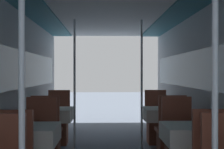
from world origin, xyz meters
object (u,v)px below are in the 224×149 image
Objects in this scene: chair_left_near_2 at (47,141)px; chair_right_far_1 at (179,149)px; dining_table_left_2 at (53,116)px; support_pole_left_2 at (75,86)px; dining_table_right_2 at (163,116)px; chair_left_far_2 at (58,127)px; support_pole_right_0 at (215,109)px; dining_table_right_1 at (192,136)px; chair_right_far_2 at (157,127)px; chair_right_near_2 at (170,140)px; dining_table_left_1 at (29,137)px; support_pole_left_0 at (22,110)px; support_pole_right_2 at (142,85)px.

chair_left_near_2 and chair_right_far_1 have the same top height.
support_pole_left_2 reaches higher than dining_table_left_2.
dining_table_right_2 is (1.84, 0.57, 0.29)m from chair_left_near_2.
chair_left_far_2 is 1.00× the size of chair_right_far_1.
chair_left_far_2 is at bearing 90.00° from chair_left_near_2.
support_pole_right_0 is 3.06× the size of dining_table_right_1.
chair_right_far_2 is (1.49, 0.57, -0.80)m from support_pole_left_2.
chair_right_far_2 is at bearing 90.00° from chair_right_near_2.
dining_table_left_1 is at bearing -148.26° from chair_right_near_2.
chair_right_far_1 is (1.84, -0.57, 0.00)m from chair_left_near_2.
support_pole_left_0 is at bearing 56.87° from chair_right_far_1.
support_pole_left_0 reaches higher than chair_left_far_2.
support_pole_right_0 reaches higher than dining_table_left_1.
support_pole_right_0 is at bearing 81.08° from chair_right_far_1.
dining_table_left_2 is 1.00× the size of dining_table_right_1.
dining_table_left_2 is at bearing 113.50° from support_pole_right_0.
chair_right_far_2 is (1.84, 0.00, 0.00)m from chair_left_far_2.
dining_table_right_1 is 0.73× the size of chair_right_far_1.
chair_left_near_2 and chair_left_far_2 have the same top height.
chair_left_far_2 is 4.33m from support_pole_right_0.
dining_table_left_2 is at bearing 90.00° from dining_table_left_1.
support_pole_left_2 is at bearing 20.93° from chair_right_far_2.
support_pole_left_2 is at bearing 159.07° from chair_right_near_2.
chair_right_far_2 is at bearing 20.93° from support_pole_left_2.
dining_table_right_2 is 0.64m from chair_right_far_2.
dining_table_left_2 is 0.73× the size of chair_left_far_2.
dining_table_right_1 is (1.84, -2.28, 0.29)m from chair_left_far_2.
chair_right_near_2 is at bearing -90.00° from dining_table_right_2.
support_pole_right_0 reaches higher than chair_right_far_2.
chair_right_far_1 is at bearing -31.74° from dining_table_left_2.
chair_right_far_1 is (1.49, -1.14, -0.80)m from support_pole_left_2.
support_pole_right_2 is (1.13, 0.00, 0.00)m from support_pole_left_2.
dining_table_left_1 is 0.73× the size of chair_left_far_2.
chair_left_near_2 is 1.00× the size of chair_right_near_2.
dining_table_right_1 is 2.29m from chair_right_far_2.
dining_table_left_2 is at bearing -31.74° from chair_right_far_1.
chair_left_far_2 is at bearing 128.99° from dining_table_right_1.
support_pole_right_2 reaches higher than chair_left_near_2.
support_pole_right_2 reaches higher than dining_table_left_1.
dining_table_right_1 is (1.49, -1.71, -0.51)m from support_pole_left_2.
dining_table_left_1 is 0.73× the size of chair_left_near_2.
chair_left_far_2 is (0.00, 0.57, -0.29)m from dining_table_left_2.
support_pole_left_0 is 1.00× the size of support_pole_left_2.
dining_table_right_1 is 0.73× the size of chair_right_far_2.
dining_table_right_1 is at bearing 90.00° from chair_right_far_2.
support_pole_left_0 is 2.83m from chair_right_far_1.
dining_table_left_1 is at bearing 51.01° from chair_right_far_2.
dining_table_right_2 is at bearing 17.14° from chair_left_near_2.
support_pole_right_0 is (1.13, -3.42, 0.00)m from support_pole_left_2.
chair_right_far_2 reaches higher than dining_table_left_1.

